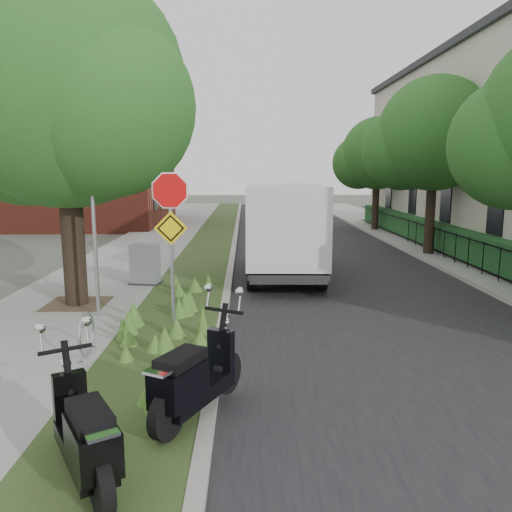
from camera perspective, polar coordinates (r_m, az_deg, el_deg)
The scene contains 20 objects.
ground at distance 9.31m, azimuth -1.14°, elevation -10.58°, with size 120.00×120.00×0.00m, color #4C5147.
sidewalk_near at distance 19.47m, azimuth -13.80°, elevation 0.05°, with size 3.50×60.00×0.12m, color gray.
verge at distance 19.06m, azimuth -5.70°, elevation 0.08°, with size 2.00×60.00×0.12m, color #2C431D.
kerb_near at distance 19.01m, azimuth -2.70°, elevation 0.10°, with size 0.20×60.00×0.13m, color #9E9991.
road at distance 19.25m, azimuth 7.78°, elevation -0.04°, with size 7.00×60.00×0.01m, color black.
kerb_far at distance 20.08m, azimuth 17.70°, elevation 0.17°, with size 0.20×60.00×0.13m, color #9E9991.
footpath_far at distance 20.70m, azimuth 22.15°, elevation 0.17°, with size 3.20×60.00×0.12m, color gray.
street_tree_main at distance 12.39m, azimuth -21.31°, elevation 16.36°, with size 6.21×5.54×7.66m.
bare_post at distance 11.06m, azimuth -18.04°, elevation 3.48°, with size 0.08×0.08×4.00m.
bike_hoop at distance 8.99m, azimuth -18.81°, elevation -8.50°, with size 0.06×0.78×0.77m.
sign_assembly at distance 9.47m, azimuth -9.72°, elevation 4.10°, with size 0.94×0.08×3.22m.
fence_far at distance 20.23m, azimuth 19.66°, elevation 1.86°, with size 0.04×24.00×1.00m.
hedge_far at distance 20.49m, azimuth 21.49°, elevation 1.85°, with size 1.00×24.00×1.10m, color #18451E.
brick_building at distance 32.18m, azimuth -18.73°, elevation 10.94°, with size 9.40×10.40×8.30m.
far_tree_b at distance 20.06m, azimuth 19.50°, elevation 12.41°, with size 4.83×4.31×6.56m.
far_tree_c at distance 27.68m, azimuth 13.57°, elevation 10.92°, with size 4.37×3.89×5.93m.
scooter_near at distance 5.50m, azimuth -18.70°, elevation -19.79°, with size 1.11×1.71×0.91m.
scooter_far at distance 6.46m, azimuth -7.56°, elevation -14.55°, with size 1.09×1.82×0.95m.
box_truck at distance 14.90m, azimuth 3.31°, elevation 3.31°, with size 2.31×5.41×2.42m.
utility_cabinet at distance 14.20m, azimuth -12.55°, elevation -0.97°, with size 0.92×0.68×1.12m.
Camera 1 is at (-0.00, -8.74, 3.22)m, focal length 35.00 mm.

